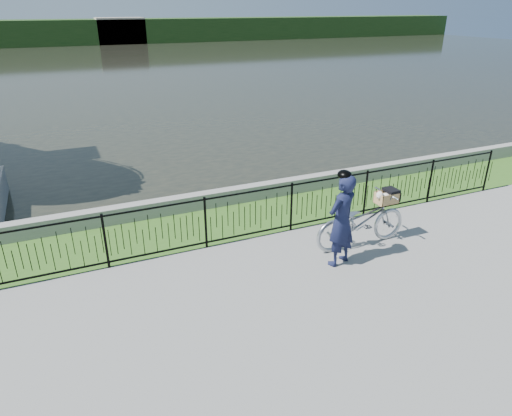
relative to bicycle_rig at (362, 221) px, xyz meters
name	(u,v)px	position (x,y,z in m)	size (l,w,h in m)	color
ground	(283,274)	(-2.02, -0.40, -0.57)	(120.00, 120.00, 0.00)	gray
grass_strip	(234,220)	(-2.02, 2.20, -0.57)	(60.00, 2.00, 0.01)	#35601E
water	(95,69)	(-2.02, 32.60, -0.57)	(120.00, 120.00, 0.00)	black
quay_wall	(219,198)	(-2.02, 3.20, -0.37)	(60.00, 0.30, 0.40)	gray
fence	(250,215)	(-2.02, 1.20, 0.01)	(14.00, 0.06, 1.15)	black
far_treeline	(71,32)	(-2.02, 59.60, 0.93)	(120.00, 6.00, 3.00)	#224018
far_building_right	(121,31)	(3.98, 58.10, 1.03)	(6.00, 3.00, 3.20)	#A89C87
bicycle_rig	(362,221)	(0.00, 0.00, 0.00)	(2.14, 0.75, 1.19)	#A8ADB4
cyclist	(341,220)	(-0.83, -0.45, 0.38)	(0.79, 0.65, 1.93)	#131734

